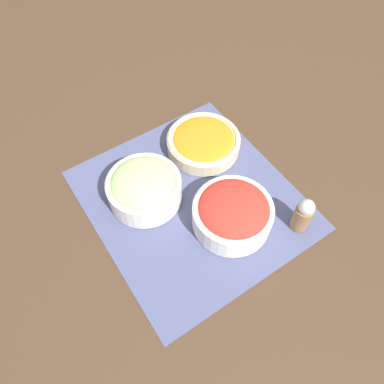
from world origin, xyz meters
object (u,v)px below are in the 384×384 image
Objects in this scene: carrot_bowl at (203,141)px; cucumber_bowl at (144,187)px; pepper_shaker at (303,214)px; tomato_bowl at (233,212)px.

cucumber_bowl reaches higher than carrot_bowl.
carrot_bowl is 1.98× the size of pepper_shaker.
cucumber_bowl is 1.81× the size of pepper_shaker.
pepper_shaker is (0.27, 0.26, 0.00)m from cucumber_bowl.
pepper_shaker is (0.09, 0.13, 0.00)m from tomato_bowl.
carrot_bowl is at bearing 161.35° from tomato_bowl.
tomato_bowl is 0.16m from pepper_shaker.
cucumber_bowl is (-0.17, -0.13, 0.00)m from tomato_bowl.
carrot_bowl is (-0.22, 0.08, -0.02)m from tomato_bowl.
tomato_bowl is 1.03× the size of cucumber_bowl.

